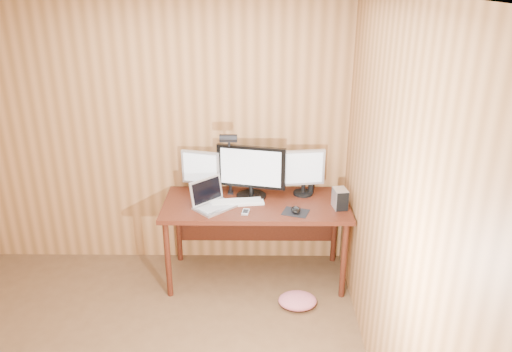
{
  "coord_description": "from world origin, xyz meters",
  "views": [
    {
      "loc": [
        0.96,
        -2.27,
        2.59
      ],
      "look_at": [
        0.93,
        1.58,
        1.02
      ],
      "focal_mm": 35.0,
      "sensor_mm": 36.0,
      "label": 1
    }
  ],
  "objects_px": {
    "phone": "(246,212)",
    "desk_lamp": "(229,155)",
    "monitor_left": "(201,171)",
    "hard_drive": "(340,199)",
    "keyboard": "(237,202)",
    "laptop": "(211,200)",
    "mouse": "(296,210)",
    "desk": "(256,212)",
    "speaker": "(311,187)",
    "monitor_center": "(251,171)",
    "monitor_right": "(304,171)"
  },
  "relations": [
    {
      "from": "keyboard",
      "to": "speaker",
      "type": "relative_size",
      "value": 3.94
    },
    {
      "from": "phone",
      "to": "monitor_right",
      "type": "bearing_deg",
      "value": 45.02
    },
    {
      "from": "phone",
      "to": "desk_lamp",
      "type": "xyz_separation_m",
      "value": [
        -0.15,
        0.31,
        0.39
      ]
    },
    {
      "from": "desk",
      "to": "keyboard",
      "type": "relative_size",
      "value": 3.32
    },
    {
      "from": "desk",
      "to": "keyboard",
      "type": "distance_m",
      "value": 0.23
    },
    {
      "from": "monitor_right",
      "to": "speaker",
      "type": "bearing_deg",
      "value": 14.99
    },
    {
      "from": "monitor_center",
      "to": "hard_drive",
      "type": "distance_m",
      "value": 0.8
    },
    {
      "from": "desk",
      "to": "speaker",
      "type": "height_order",
      "value": "speaker"
    },
    {
      "from": "laptop",
      "to": "keyboard",
      "type": "xyz_separation_m",
      "value": [
        0.21,
        0.06,
        -0.05
      ]
    },
    {
      "from": "hard_drive",
      "to": "mouse",
      "type": "bearing_deg",
      "value": -174.64
    },
    {
      "from": "monitor_center",
      "to": "hard_drive",
      "type": "height_order",
      "value": "monitor_center"
    },
    {
      "from": "monitor_right",
      "to": "laptop",
      "type": "xyz_separation_m",
      "value": [
        -0.8,
        -0.26,
        -0.17
      ]
    },
    {
      "from": "monitor_center",
      "to": "mouse",
      "type": "distance_m",
      "value": 0.53
    },
    {
      "from": "hard_drive",
      "to": "desk_lamp",
      "type": "relative_size",
      "value": 0.26
    },
    {
      "from": "monitor_left",
      "to": "phone",
      "type": "distance_m",
      "value": 0.6
    },
    {
      "from": "monitor_left",
      "to": "laptop",
      "type": "distance_m",
      "value": 0.34
    },
    {
      "from": "laptop",
      "to": "hard_drive",
      "type": "height_order",
      "value": "laptop"
    },
    {
      "from": "hard_drive",
      "to": "laptop",
      "type": "bearing_deg",
      "value": 170.42
    },
    {
      "from": "monitor_center",
      "to": "monitor_left",
      "type": "bearing_deg",
      "value": -177.5
    },
    {
      "from": "laptop",
      "to": "desk_lamp",
      "type": "xyz_separation_m",
      "value": [
        0.15,
        0.19,
        0.34
      ]
    },
    {
      "from": "desk",
      "to": "monitor_left",
      "type": "bearing_deg",
      "value": 165.1
    },
    {
      "from": "hard_drive",
      "to": "phone",
      "type": "height_order",
      "value": "hard_drive"
    },
    {
      "from": "phone",
      "to": "desk_lamp",
      "type": "distance_m",
      "value": 0.52
    },
    {
      "from": "desk",
      "to": "laptop",
      "type": "distance_m",
      "value": 0.44
    },
    {
      "from": "monitor_left",
      "to": "keyboard",
      "type": "relative_size",
      "value": 0.82
    },
    {
      "from": "phone",
      "to": "monitor_center",
      "type": "bearing_deg",
      "value": 90.87
    },
    {
      "from": "mouse",
      "to": "hard_drive",
      "type": "bearing_deg",
      "value": 37.45
    },
    {
      "from": "monitor_left",
      "to": "desk_lamp",
      "type": "bearing_deg",
      "value": -3.7
    },
    {
      "from": "desk",
      "to": "desk_lamp",
      "type": "xyz_separation_m",
      "value": [
        -0.23,
        0.04,
        0.52
      ]
    },
    {
      "from": "mouse",
      "to": "monitor_left",
      "type": "bearing_deg",
      "value": 178.04
    },
    {
      "from": "keyboard",
      "to": "hard_drive",
      "type": "xyz_separation_m",
      "value": [
        0.87,
        -0.08,
        0.07
      ]
    },
    {
      "from": "monitor_right",
      "to": "phone",
      "type": "xyz_separation_m",
      "value": [
        -0.5,
        -0.38,
        -0.22
      ]
    },
    {
      "from": "desk_lamp",
      "to": "laptop",
      "type": "bearing_deg",
      "value": -113.2
    },
    {
      "from": "laptop",
      "to": "desk_lamp",
      "type": "distance_m",
      "value": 0.42
    },
    {
      "from": "monitor_right",
      "to": "laptop",
      "type": "relative_size",
      "value": 1.02
    },
    {
      "from": "monitor_center",
      "to": "phone",
      "type": "bearing_deg",
      "value": -84.65
    },
    {
      "from": "monitor_center",
      "to": "phone",
      "type": "xyz_separation_m",
      "value": [
        -0.04,
        -0.32,
        -0.24
      ]
    },
    {
      "from": "laptop",
      "to": "mouse",
      "type": "relative_size",
      "value": 3.47
    },
    {
      "from": "phone",
      "to": "speaker",
      "type": "height_order",
      "value": "speaker"
    },
    {
      "from": "monitor_left",
      "to": "monitor_center",
      "type": "bearing_deg",
      "value": 4.56
    },
    {
      "from": "mouse",
      "to": "speaker",
      "type": "xyz_separation_m",
      "value": [
        0.16,
        0.4,
        0.04
      ]
    },
    {
      "from": "desk",
      "to": "mouse",
      "type": "relative_size",
      "value": 13.6
    },
    {
      "from": "mouse",
      "to": "phone",
      "type": "distance_m",
      "value": 0.42
    },
    {
      "from": "speaker",
      "to": "mouse",
      "type": "bearing_deg",
      "value": -111.98
    },
    {
      "from": "mouse",
      "to": "phone",
      "type": "height_order",
      "value": "mouse"
    },
    {
      "from": "laptop",
      "to": "phone",
      "type": "height_order",
      "value": "laptop"
    },
    {
      "from": "monitor_right",
      "to": "hard_drive",
      "type": "relative_size",
      "value": 2.47
    },
    {
      "from": "keyboard",
      "to": "phone",
      "type": "bearing_deg",
      "value": -73.75
    },
    {
      "from": "monitor_left",
      "to": "hard_drive",
      "type": "height_order",
      "value": "monitor_left"
    },
    {
      "from": "keyboard",
      "to": "mouse",
      "type": "relative_size",
      "value": 4.09
    }
  ]
}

